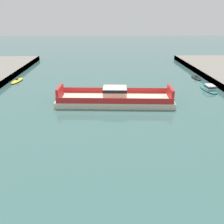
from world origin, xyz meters
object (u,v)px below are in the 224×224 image
chain_ferry (115,98)px  moored_boat_near_right (196,78)px  moored_boat_mid_left (17,81)px  moored_boat_far_left (209,88)px

chain_ferry → moored_boat_near_right: 30.32m
moored_boat_near_right → moored_boat_mid_left: (-47.86, -1.94, 0.03)m
moored_boat_near_right → moored_boat_far_left: bearing=-94.4°
moored_boat_near_right → chain_ferry: bearing=-139.5°
chain_ferry → moored_boat_mid_left: (-24.83, 17.76, -0.76)m
moored_boat_near_right → moored_boat_far_left: size_ratio=0.74×
chain_ferry → moored_boat_far_left: bearing=20.8°
chain_ferry → moored_boat_far_left: (22.16, 8.43, -0.51)m
moored_boat_far_left → moored_boat_near_right: bearing=85.6°
moored_boat_near_right → moored_boat_mid_left: moored_boat_mid_left is taller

